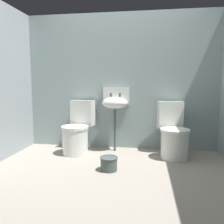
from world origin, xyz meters
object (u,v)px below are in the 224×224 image
at_px(toilet_left, 78,131).
at_px(toilet_right, 173,135).
at_px(bucket, 109,163).
at_px(sink, 115,102).

xyz_separation_m(toilet_left, toilet_right, (1.41, 0.00, 0.00)).
distance_m(toilet_right, bucket, 1.09).
bearing_deg(bucket, toilet_right, 39.09).
bearing_deg(toilet_left, bucket, 138.81).
bearing_deg(sink, toilet_left, -161.15).
bearing_deg(bucket, toilet_left, 131.47).
distance_m(toilet_left, toilet_right, 1.41).
relative_size(sink, bucket, 4.53).
relative_size(toilet_left, sink, 0.79).
bearing_deg(bucket, sink, 92.74).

